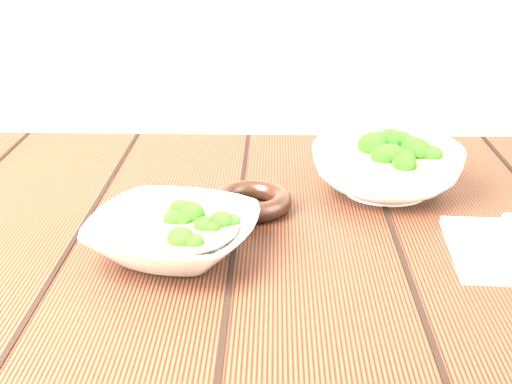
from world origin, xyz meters
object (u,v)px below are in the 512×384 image
at_px(soup_bowl_back, 387,167).
at_px(trivet, 251,201).
at_px(table, 252,309).
at_px(soup_bowl_front, 174,234).

relative_size(soup_bowl_back, trivet, 2.32).
height_order(table, soup_bowl_back, soup_bowl_back).
xyz_separation_m(soup_bowl_front, soup_bowl_back, (0.28, 0.21, 0.01)).
bearing_deg(soup_bowl_back, trivet, -158.60).
bearing_deg(soup_bowl_back, table, -144.83).
distance_m(table, trivet, 0.15).
xyz_separation_m(table, trivet, (-0.00, 0.06, 0.13)).
distance_m(soup_bowl_back, trivet, 0.21).
xyz_separation_m(soup_bowl_back, trivet, (-0.19, -0.08, -0.02)).
bearing_deg(table, trivet, 93.03).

